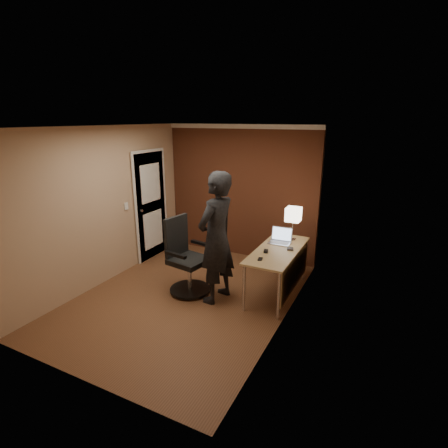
{
  "coord_description": "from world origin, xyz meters",
  "views": [
    {
      "loc": [
        2.62,
        -4.03,
        2.61
      ],
      "look_at": [
        0.35,
        0.55,
        1.05
      ],
      "focal_mm": 28.0,
      "sensor_mm": 36.0,
      "label": 1
    }
  ],
  "objects": [
    {
      "name": "laptop",
      "position": [
        1.12,
        1.0,
        0.79
      ],
      "size": [
        0.34,
        0.27,
        0.23
      ],
      "color": "silver",
      "rests_on": "desk"
    },
    {
      "name": "wallet",
      "position": [
        1.35,
        0.76,
        0.74
      ],
      "size": [
        0.12,
        0.13,
        0.02
      ],
      "primitive_type": "cube",
      "rotation": [
        0.0,
        0.0,
        0.3
      ],
      "color": "black",
      "rests_on": "desk"
    },
    {
      "name": "mouse",
      "position": [
        1.06,
        0.5,
        0.75
      ],
      "size": [
        0.08,
        0.11,
        0.03
      ],
      "primitive_type": "cube",
      "rotation": [
        0.0,
        0.0,
        0.27
      ],
      "color": "black",
      "rests_on": "desk"
    },
    {
      "name": "desk_lamp",
      "position": [
        1.25,
        1.2,
        1.15
      ],
      "size": [
        0.22,
        0.22,
        0.54
      ],
      "color": "silver",
      "rests_on": "desk"
    },
    {
      "name": "office_chair",
      "position": [
        -0.11,
        0.15,
        0.51
      ],
      "size": [
        0.63,
        0.69,
        1.16
      ],
      "color": "black",
      "rests_on": "ground"
    },
    {
      "name": "room",
      "position": [
        -0.27,
        1.54,
        1.37
      ],
      "size": [
        4.0,
        4.0,
        4.0
      ],
      "color": "brown",
      "rests_on": "ground"
    },
    {
      "name": "desk",
      "position": [
        1.25,
        0.69,
        0.6
      ],
      "size": [
        0.6,
        1.5,
        0.73
      ],
      "color": "tan",
      "rests_on": "ground"
    },
    {
      "name": "person",
      "position": [
        0.43,
        0.14,
        0.96
      ],
      "size": [
        0.57,
        0.77,
        1.93
      ],
      "primitive_type": "imported",
      "rotation": [
        0.0,
        0.0,
        -1.73
      ],
      "color": "black",
      "rests_on": "ground"
    },
    {
      "name": "phone",
      "position": [
        1.08,
        0.21,
        0.73
      ],
      "size": [
        0.08,
        0.12,
        0.01
      ],
      "primitive_type": "cube",
      "rotation": [
        0.0,
        0.0,
        0.2
      ],
      "color": "black",
      "rests_on": "desk"
    }
  ]
}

